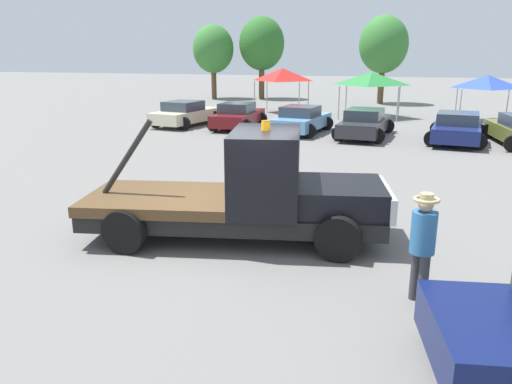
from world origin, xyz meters
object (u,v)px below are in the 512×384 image
(parked_car_charcoal, at_px, (365,123))
(person_near_truck, at_px, (423,239))
(canopy_tent_green, at_px, (371,79))
(canopy_tent_red, at_px, (282,75))
(tree_center, at_px, (213,49))
(tree_right, at_px, (262,44))
(parked_car_maroon, at_px, (238,116))
(parked_car_skyblue, at_px, (301,120))
(parked_car_cream, at_px, (185,114))
(canopy_tent_blue, at_px, (487,82))
(tow_truck, at_px, (252,194))
(tree_left, at_px, (384,45))
(parked_car_navy, at_px, (457,128))

(parked_car_charcoal, bearing_deg, person_near_truck, -167.18)
(person_near_truck, distance_m, canopy_tent_green, 24.20)
(canopy_tent_red, distance_m, canopy_tent_green, 5.88)
(tree_center, distance_m, tree_right, 4.17)
(parked_car_maroon, xyz_separation_m, canopy_tent_red, (0.44, 7.69, 1.83))
(tree_center, height_order, tree_right, tree_right)
(person_near_truck, bearing_deg, canopy_tent_green, -117.09)
(tree_right, bearing_deg, parked_car_skyblue, -67.80)
(parked_car_cream, distance_m, tree_right, 17.87)
(parked_car_maroon, relative_size, canopy_tent_blue, 1.53)
(tow_truck, distance_m, canopy_tent_red, 23.64)
(tree_left, bearing_deg, parked_car_charcoal, -88.84)
(tow_truck, relative_size, parked_car_maroon, 1.47)
(person_near_truck, xyz_separation_m, parked_car_maroon, (-8.98, 17.27, -0.41))
(parked_car_navy, distance_m, tree_right, 24.09)
(canopy_tent_green, bearing_deg, tree_right, 133.34)
(parked_car_skyblue, relative_size, parked_car_charcoal, 0.90)
(parked_car_charcoal, relative_size, tree_left, 0.75)
(parked_car_navy, relative_size, tree_left, 0.74)
(parked_car_skyblue, bearing_deg, parked_car_charcoal, -90.01)
(canopy_tent_green, bearing_deg, person_near_truck, -83.51)
(tow_truck, distance_m, parked_car_skyblue, 14.82)
(canopy_tent_blue, bearing_deg, tow_truck, -107.84)
(canopy_tent_red, bearing_deg, tow_truck, -77.34)
(parked_car_cream, xyz_separation_m, parked_car_maroon, (3.04, -0.03, -0.00))
(tow_truck, distance_m, tree_left, 31.54)
(canopy_tent_red, height_order, tree_center, tree_center)
(parked_car_cream, xyz_separation_m, parked_car_charcoal, (9.69, -1.08, 0.00))
(parked_car_maroon, bearing_deg, parked_car_cream, 87.87)
(tree_left, bearing_deg, canopy_tent_red, -125.16)
(tow_truck, bearing_deg, canopy_tent_blue, 60.55)
(parked_car_cream, relative_size, canopy_tent_blue, 1.60)
(person_near_truck, relative_size, tree_center, 0.29)
(parked_car_cream, relative_size, canopy_tent_red, 1.55)
(tow_truck, height_order, person_near_truck, tow_truck)
(person_near_truck, xyz_separation_m, parked_car_skyblue, (-5.44, 16.60, -0.41))
(person_near_truck, height_order, tree_center, tree_center)
(person_near_truck, bearing_deg, parked_car_navy, -129.65)
(parked_car_maroon, height_order, canopy_tent_green, canopy_tent_green)
(parked_car_skyblue, bearing_deg, parked_car_navy, -88.56)
(person_near_truck, distance_m, parked_car_skyblue, 17.48)
(parked_car_maroon, relative_size, parked_car_navy, 0.92)
(person_near_truck, xyz_separation_m, tree_left, (-2.67, 33.28, 3.39))
(canopy_tent_green, bearing_deg, parked_car_charcoal, -87.03)
(tree_left, bearing_deg, tree_center, 178.37)
(tow_truck, bearing_deg, tree_right, 94.51)
(canopy_tent_blue, relative_size, tree_center, 0.47)
(canopy_tent_blue, bearing_deg, parked_car_charcoal, -127.94)
(parked_car_cream, bearing_deg, tow_truck, -141.24)
(canopy_tent_green, relative_size, canopy_tent_blue, 1.17)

